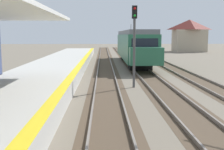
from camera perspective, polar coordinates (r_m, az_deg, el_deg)
station_platform at (r=14.89m, az=-18.05°, el=-3.86°), size 5.00×80.00×0.91m
track_pair_nearest_platform at (r=18.30m, az=-1.04°, el=-2.60°), size 2.34×120.00×0.16m
track_pair_middle at (r=18.65m, az=9.47°, el=-2.50°), size 2.34×120.00×0.16m
track_pair_far_side at (r=19.60m, az=19.28°, el=-2.34°), size 2.34×120.00×0.16m
approaching_train at (r=33.95m, az=4.37°, el=5.86°), size 2.93×19.60×4.76m
rail_signal_post at (r=18.59m, az=4.41°, el=7.30°), size 0.32×0.34×5.20m
distant_trackside_house at (r=60.74m, az=14.97°, el=7.62°), size 6.60×5.28×6.40m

